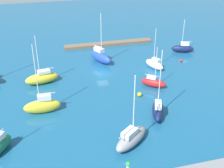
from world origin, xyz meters
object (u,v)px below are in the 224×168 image
at_px(sailboat_yellow_off_beacon, 42,78).
at_px(sailboat_navy_west_end, 183,48).
at_px(sailboat_red_east_end, 153,82).
at_px(sailboat_gray_by_breakwater, 131,138).
at_px(sailboat_blue_along_channel, 101,56).
at_px(sailboat_yellow_center_basin, 42,105).
at_px(mooring_buoy_red, 181,60).
at_px(pier_dock, 109,44).
at_px(mooring_buoy_yellow, 140,94).
at_px(sailboat_navy_near_pier, 157,110).
at_px(sailboat_white_lone_south, 154,64).

relative_size(sailboat_yellow_off_beacon, sailboat_navy_west_end, 1.20).
bearing_deg(sailboat_red_east_end, sailboat_gray_by_breakwater, -82.04).
relative_size(sailboat_blue_along_channel, sailboat_yellow_center_basin, 0.95).
bearing_deg(sailboat_navy_west_end, mooring_buoy_red, 80.57).
bearing_deg(pier_dock, mooring_buoy_yellow, 87.61).
bearing_deg(mooring_buoy_yellow, mooring_buoy_red, -139.50).
bearing_deg(sailboat_yellow_center_basin, sailboat_navy_near_pier, 162.08).
bearing_deg(sailboat_navy_west_end, sailboat_blue_along_channel, 22.18).
bearing_deg(sailboat_gray_by_breakwater, mooring_buoy_yellow, 27.76).
xyz_separation_m(sailboat_navy_near_pier, sailboat_red_east_end, (-3.38, -10.23, -0.25)).
distance_m(sailboat_gray_by_breakwater, sailboat_yellow_off_beacon, 26.63).
distance_m(sailboat_red_east_end, sailboat_navy_west_end, 21.97).
bearing_deg(sailboat_white_lone_south, sailboat_yellow_center_basin, 93.56).
bearing_deg(sailboat_navy_west_end, sailboat_red_east_end, 67.40).
relative_size(sailboat_yellow_center_basin, mooring_buoy_red, 17.21).
distance_m(sailboat_navy_west_end, mooring_buoy_yellow, 27.02).
xyz_separation_m(pier_dock, sailboat_yellow_center_basin, (19.75, 30.49, 1.08)).
relative_size(sailboat_white_lone_south, sailboat_navy_west_end, 1.10).
distance_m(pier_dock, sailboat_yellow_center_basin, 36.34).
relative_size(sailboat_navy_near_pier, mooring_buoy_red, 16.24).
bearing_deg(sailboat_gray_by_breakwater, mooring_buoy_red, 13.18).
height_order(sailboat_white_lone_south, mooring_buoy_red, sailboat_white_lone_south).
height_order(sailboat_yellow_center_basin, sailboat_white_lone_south, sailboat_yellow_center_basin).
relative_size(pier_dock, sailboat_yellow_off_beacon, 2.36).
bearing_deg(sailboat_yellow_center_basin, sailboat_blue_along_channel, -127.67).
bearing_deg(sailboat_navy_west_end, sailboat_yellow_center_basin, 48.39).
distance_m(sailboat_red_east_end, sailboat_yellow_off_beacon, 23.35).
height_order(sailboat_navy_near_pier, mooring_buoy_yellow, sailboat_navy_near_pier).
distance_m(sailboat_gray_by_breakwater, sailboat_red_east_end, 19.26).
xyz_separation_m(sailboat_blue_along_channel, sailboat_yellow_center_basin, (14.92, 19.37, -0.00)).
distance_m(sailboat_blue_along_channel, sailboat_yellow_center_basin, 24.45).
relative_size(pier_dock, sailboat_blue_along_channel, 2.05).
height_order(sailboat_yellow_off_beacon, sailboat_navy_west_end, sailboat_yellow_off_beacon).
relative_size(sailboat_yellow_off_beacon, mooring_buoy_yellow, 12.15).
bearing_deg(sailboat_blue_along_channel, sailboat_navy_west_end, 66.66).
bearing_deg(mooring_buoy_yellow, sailboat_blue_along_channel, -78.93).
xyz_separation_m(sailboat_gray_by_breakwater, mooring_buoy_yellow, (-6.09, -13.29, -0.76)).
bearing_deg(mooring_buoy_red, pier_dock, -48.20).
distance_m(sailboat_blue_along_channel, sailboat_navy_west_end, 22.59).
relative_size(sailboat_gray_by_breakwater, sailboat_red_east_end, 1.31).
bearing_deg(sailboat_navy_near_pier, sailboat_yellow_off_beacon, 67.92).
distance_m(sailboat_white_lone_south, sailboat_red_east_end, 9.15).
bearing_deg(mooring_buoy_red, sailboat_blue_along_channel, -14.61).
bearing_deg(sailboat_blue_along_channel, sailboat_red_east_end, 1.17).
distance_m(sailboat_white_lone_south, mooring_buoy_yellow, 13.84).
bearing_deg(sailboat_gray_by_breakwater, sailboat_white_lone_south, 23.17).
bearing_deg(mooring_buoy_yellow, pier_dock, -92.39).
relative_size(pier_dock, sailboat_navy_west_end, 2.84).
xyz_separation_m(sailboat_white_lone_south, sailboat_yellow_off_beacon, (25.80, 0.95, 0.16)).
relative_size(sailboat_blue_along_channel, sailboat_navy_near_pier, 1.01).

